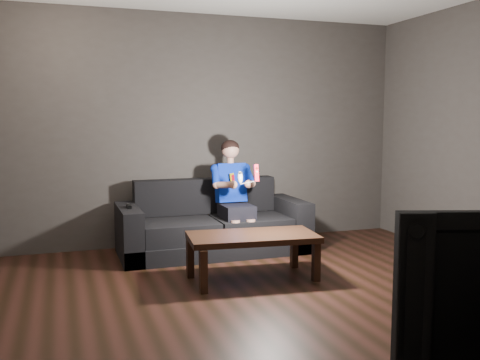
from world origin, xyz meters
name	(u,v)px	position (x,y,z in m)	size (l,w,h in m)	color
floor	(286,311)	(0.00, 0.00, 0.00)	(5.00, 5.00, 0.00)	black
back_wall	(202,130)	(0.00, 2.50, 1.35)	(5.00, 0.04, 2.70)	#3C3734
sofa	(213,229)	(-0.03, 1.97, 0.26)	(2.06, 0.89, 0.80)	black
child	(234,188)	(0.21, 1.93, 0.72)	(0.49, 0.60, 1.20)	black
wii_remote_red	(256,173)	(0.30, 1.46, 0.93)	(0.05, 0.07, 0.18)	red
nunchuk_white	(240,177)	(0.12, 1.47, 0.89)	(0.06, 0.09, 0.14)	silver
wii_remote_black	(129,206)	(-0.96, 1.90, 0.58)	(0.04, 0.17, 0.03)	black
coffee_table	(252,240)	(0.04, 0.86, 0.37)	(1.23, 0.70, 0.43)	black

